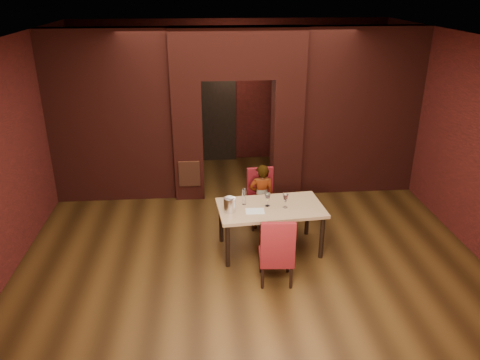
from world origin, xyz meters
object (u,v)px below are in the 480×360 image
object	(u,v)px
chair_near	(276,249)
person_seated	(261,197)
water_bottle	(244,196)
wine_bucket	(230,205)
wine_glass_c	(285,201)
chair_far	(262,199)
potted_plant	(289,206)
wine_glass_a	(267,200)
dining_table	(270,228)
wine_glass_b	(268,200)

from	to	relation	value
chair_near	person_seated	world-z (taller)	person_seated
water_bottle	wine_bucket	bearing A→B (deg)	-135.54
water_bottle	chair_near	bearing A→B (deg)	-69.18
chair_near	wine_glass_c	xyz separation A→B (m)	(0.25, 0.79, 0.35)
chair_far	potted_plant	world-z (taller)	chair_far
wine_glass_a	wine_bucket	size ratio (longest dim) A/B	0.98
dining_table	wine_bucket	size ratio (longest dim) A/B	7.26
wine_glass_a	wine_glass_b	distance (m)	0.01
dining_table	chair_far	distance (m)	0.82
dining_table	water_bottle	distance (m)	0.66
dining_table	water_bottle	bearing A→B (deg)	158.49
water_bottle	wine_glass_c	bearing A→B (deg)	-14.94
wine_glass_b	dining_table	bearing A→B (deg)	-37.39
chair_far	chair_near	distance (m)	1.65
chair_far	wine_glass_c	world-z (taller)	chair_far
chair_far	chair_near	bearing A→B (deg)	-95.38
person_seated	wine_glass_a	xyz separation A→B (m)	(-0.00, -0.69, 0.28)
dining_table	potted_plant	bearing A→B (deg)	59.51
wine_glass_a	wine_bucket	bearing A→B (deg)	-167.13
dining_table	chair_far	bearing A→B (deg)	86.88
wine_bucket	person_seated	bearing A→B (deg)	54.51
wine_bucket	potted_plant	xyz separation A→B (m)	(1.13, 1.14, -0.63)
wine_glass_c	water_bottle	world-z (taller)	water_bottle
potted_plant	wine_glass_b	bearing A→B (deg)	-118.18
wine_glass_b	potted_plant	bearing A→B (deg)	61.82
dining_table	wine_bucket	world-z (taller)	wine_bucket
chair_far	wine_glass_c	distance (m)	0.96
wine_glass_c	dining_table	bearing A→B (deg)	168.35
dining_table	wine_glass_c	bearing A→B (deg)	-16.47
dining_table	potted_plant	world-z (taller)	dining_table
chair_near	water_bottle	bearing A→B (deg)	-65.02
chair_far	person_seated	size ratio (longest dim) A/B	0.85
chair_far	chair_near	size ratio (longest dim) A/B	0.97
wine_glass_c	potted_plant	xyz separation A→B (m)	(0.28, 1.07, -0.63)
wine_glass_b	potted_plant	distance (m)	1.29
chair_near	potted_plant	world-z (taller)	chair_near
wine_bucket	water_bottle	world-z (taller)	water_bottle
person_seated	wine_glass_b	bearing A→B (deg)	90.67
water_bottle	wine_glass_b	bearing A→B (deg)	-13.91
wine_glass_b	wine_glass_c	bearing A→B (deg)	-16.35
person_seated	wine_glass_b	xyz separation A→B (m)	(0.01, -0.68, 0.27)
wine_glass_b	wine_bucket	xyz separation A→B (m)	(-0.59, -0.14, 0.01)
wine_glass_a	wine_glass_c	world-z (taller)	wine_glass_c
person_seated	wine_glass_a	world-z (taller)	person_seated
person_seated	wine_bucket	size ratio (longest dim) A/B	5.29
dining_table	wine_glass_c	xyz separation A→B (m)	(0.22, -0.04, 0.49)
dining_table	potted_plant	size ratio (longest dim) A/B	3.45
person_seated	wine_bucket	bearing A→B (deg)	54.38
chair_far	wine_glass_c	size ratio (longest dim) A/B	4.51
chair_near	wine_glass_a	bearing A→B (deg)	-84.79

